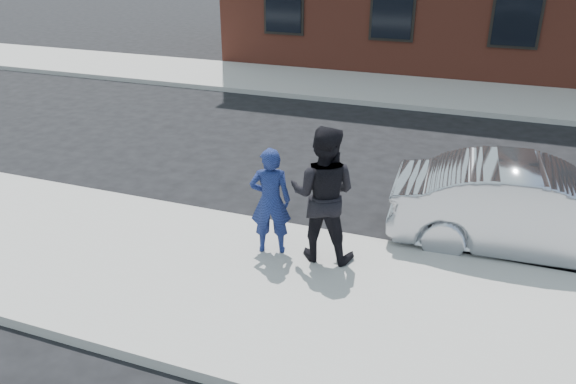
% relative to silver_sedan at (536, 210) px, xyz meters
% --- Properties ---
extents(ground, '(100.00, 100.00, 0.00)m').
position_rel_silver_sedan_xyz_m(ground, '(-0.65, -2.30, -0.71)').
color(ground, black).
rests_on(ground, ground).
extents(near_sidewalk, '(50.00, 3.50, 0.15)m').
position_rel_silver_sedan_xyz_m(near_sidewalk, '(-0.65, -2.55, -0.63)').
color(near_sidewalk, '#98968F').
rests_on(near_sidewalk, ground).
extents(near_curb, '(50.00, 0.10, 0.15)m').
position_rel_silver_sedan_xyz_m(near_curb, '(-0.65, -0.75, -0.63)').
color(near_curb, '#999691').
rests_on(near_curb, ground).
extents(far_sidewalk, '(50.00, 3.50, 0.15)m').
position_rel_silver_sedan_xyz_m(far_sidewalk, '(-0.65, 8.95, -0.63)').
color(far_sidewalk, '#98968F').
rests_on(far_sidewalk, ground).
extents(far_curb, '(50.00, 0.10, 0.15)m').
position_rel_silver_sedan_xyz_m(far_curb, '(-0.65, 7.15, -0.63)').
color(far_curb, '#999691').
rests_on(far_curb, ground).
extents(silver_sedan, '(4.38, 1.79, 1.41)m').
position_rel_silver_sedan_xyz_m(silver_sedan, '(0.00, 0.00, 0.00)').
color(silver_sedan, '#999BA3').
rests_on(silver_sedan, ground).
extents(man_hoodie, '(0.69, 0.56, 1.63)m').
position_rel_silver_sedan_xyz_m(man_hoodie, '(-3.65, -1.61, 0.26)').
color(man_hoodie, navy).
rests_on(man_hoodie, near_sidewalk).
extents(man_peacoat, '(1.02, 0.83, 2.00)m').
position_rel_silver_sedan_xyz_m(man_peacoat, '(-2.90, -1.50, 0.44)').
color(man_peacoat, black).
rests_on(man_peacoat, near_sidewalk).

